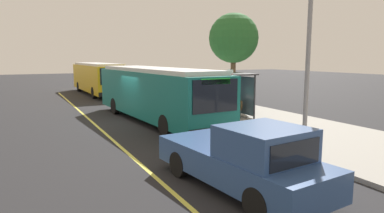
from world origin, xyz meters
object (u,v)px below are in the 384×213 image
(route_sign_post, at_px, (230,90))
(transit_bus_second, at_px, (98,77))
(transit_bus_main, at_px, (155,92))
(pickup_truck, at_px, (245,159))
(pedestrian_commuter, at_px, (218,102))
(waiting_bench, at_px, (232,107))

(route_sign_post, bearing_deg, transit_bus_second, -172.63)
(transit_bus_main, bearing_deg, pickup_truck, -7.96)
(pickup_truck, xyz_separation_m, pedestrian_commuter, (-8.47, 4.33, 0.26))
(waiting_bench, bearing_deg, transit_bus_main, -105.13)
(route_sign_post, bearing_deg, pickup_truck, -30.49)
(transit_bus_second, relative_size, pickup_truck, 2.04)
(transit_bus_main, height_order, transit_bus_second, same)
(pickup_truck, distance_m, waiting_bench, 10.84)
(transit_bus_second, xyz_separation_m, pedestrian_commuter, (17.53, 2.80, -0.50))
(pedestrian_commuter, bearing_deg, pickup_truck, -27.07)
(pickup_truck, relative_size, waiting_bench, 3.49)
(transit_bus_second, height_order, pickup_truck, transit_bus_second)
(route_sign_post, height_order, pedestrian_commuter, route_sign_post)
(transit_bus_main, height_order, pickup_truck, transit_bus_main)
(transit_bus_second, xyz_separation_m, route_sign_post, (19.20, 2.48, 0.34))
(pedestrian_commuter, bearing_deg, waiting_bench, 118.64)
(transit_bus_main, bearing_deg, route_sign_post, 35.68)
(transit_bus_second, relative_size, waiting_bench, 7.11)
(waiting_bench, relative_size, route_sign_post, 0.57)
(transit_bus_main, bearing_deg, transit_bus_second, 179.73)
(pickup_truck, bearing_deg, transit_bus_main, 172.04)
(transit_bus_main, distance_m, pedestrian_commuter, 3.48)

